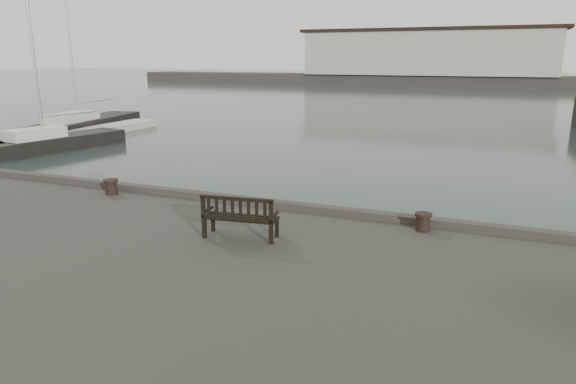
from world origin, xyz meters
name	(u,v)px	position (x,y,z in m)	size (l,w,h in m)	color
ground	(245,257)	(0.00, 0.00, 0.00)	(400.00, 400.00, 0.00)	black
pontoon	(18,145)	(-20.00, 10.00, 0.25)	(2.00, 24.00, 0.50)	#B4B2A7
breakwater	(444,63)	(-4.56, 92.00, 4.30)	(140.00, 9.50, 12.20)	#383530
bench	(240,225)	(1.20, -2.49, 1.85)	(1.63, 0.74, 0.91)	black
bollard_left	(111,187)	(-3.77, -0.68, 1.77)	(0.40, 0.40, 0.42)	black
bollard_right	(423,222)	(4.69, -0.57, 1.76)	(0.38, 0.38, 0.40)	black
yacht_b	(84,127)	(-22.59, 17.94, 0.25)	(4.84, 12.61, 15.97)	black
yacht_c	(52,146)	(-17.91, 10.49, 0.25)	(3.82, 9.11, 12.03)	black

